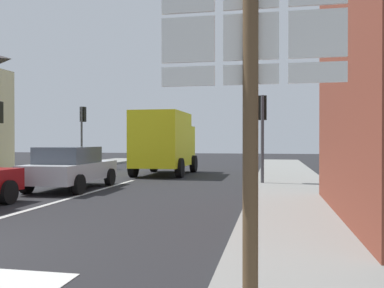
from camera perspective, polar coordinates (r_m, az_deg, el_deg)
name	(u,v)px	position (r m, az deg, el deg)	size (l,w,h in m)	color
ground_plane	(116,185)	(15.91, -10.47, -5.62)	(80.00, 80.00, 0.00)	#232326
sidewalk_right	(296,195)	(12.84, 14.12, -6.77)	(2.71, 44.00, 0.14)	gray
lane_centre_stripe	(63,200)	(12.30, -17.36, -7.40)	(0.16, 12.00, 0.01)	silver
sedan_far	(71,167)	(14.87, -16.33, -3.12)	(2.05, 4.24, 1.47)	#B7BABF
delivery_truck	(164,141)	(20.44, -3.81, 0.36)	(2.49, 5.00, 3.05)	yellow
route_sign_post	(251,105)	(3.77, 8.06, 5.36)	(1.66, 0.14, 3.20)	brown
traffic_light_near_right	(262,119)	(15.57, 9.67, 3.39)	(0.30, 0.49, 3.35)	#47474C
traffic_light_far_left	(83,123)	(25.80, -14.81, 2.83)	(0.30, 0.49, 3.73)	#47474C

